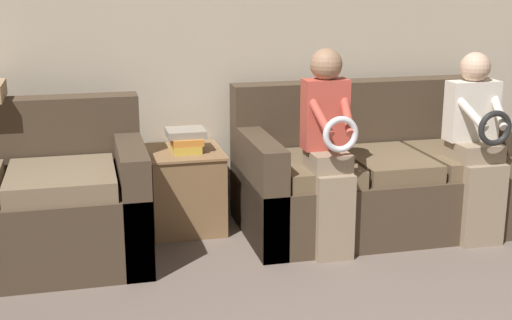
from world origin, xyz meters
TOP-DOWN VIEW (x-y plane):
  - wall_back at (0.00, 3.20)m, footprint 7.85×0.06m
  - couch_main at (0.55, 2.66)m, footprint 1.83×0.92m
  - couch_side at (-1.79, 2.57)m, footprint 1.59×0.91m
  - child_left_seated at (0.06, 2.28)m, footprint 0.27×0.38m
  - child_right_seated at (1.03, 2.28)m, footprint 0.33×0.38m
  - side_shelf at (-0.71, 2.89)m, footprint 0.49×0.53m
  - book_stack at (-0.70, 2.88)m, footprint 0.24×0.25m

SIDE VIEW (x-z plane):
  - side_shelf at x=-0.71m, z-range 0.01..0.54m
  - couch_main at x=0.55m, z-range -0.14..0.79m
  - couch_side at x=-1.79m, z-range -0.12..0.79m
  - book_stack at x=-0.70m, z-range 0.53..0.68m
  - child_right_seated at x=1.03m, z-range 0.06..1.24m
  - child_left_seated at x=0.06m, z-range 0.07..1.30m
  - wall_back at x=0.00m, z-range 0.00..2.55m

